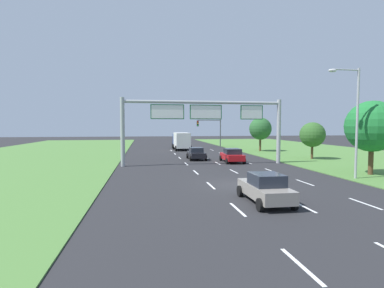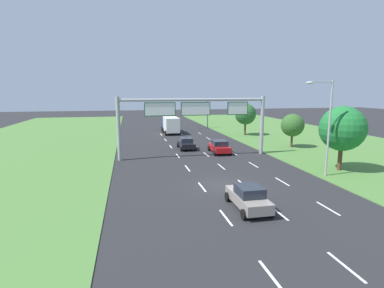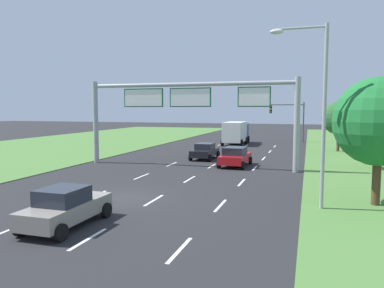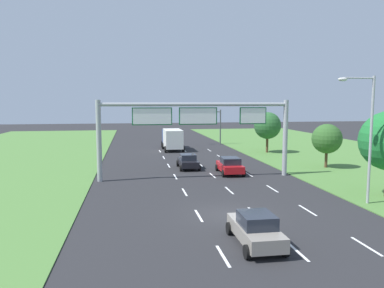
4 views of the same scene
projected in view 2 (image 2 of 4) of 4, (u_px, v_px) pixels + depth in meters
ground_plane at (223, 186)px, 24.28m from camera, size 200.00×200.00×0.00m
grass_verge_right at (356, 151)px, 38.21m from camera, size 24.00×120.00×0.06m
lane_dashes_inner_left at (188, 168)px, 29.70m from camera, size 0.14×50.40×0.01m
lane_dashes_inner_right at (221, 166)px, 30.42m from camera, size 0.14×50.40×0.01m
lane_dashes_slip at (253, 165)px, 31.13m from camera, size 0.14×50.40×0.01m
car_near_red at (248, 197)px, 19.34m from camera, size 1.99×4.20×1.60m
car_lead_silver at (186, 143)px, 39.57m from camera, size 2.09×4.06×1.48m
car_mid_lane at (219, 147)px, 36.96m from camera, size 2.28×4.30×1.57m
box_truck at (170, 124)px, 54.20m from camera, size 2.72×7.30×2.96m
sign_gantry at (194, 114)px, 34.05m from camera, size 17.24×0.44×7.00m
traffic_light_mast at (198, 110)px, 60.43m from camera, size 4.76×0.49×5.60m
street_lamp at (326, 120)px, 26.03m from camera, size 2.61×0.32×8.50m
roadside_tree_near at (343, 129)px, 28.19m from camera, size 4.24×4.24×6.21m
roadside_tree_mid at (293, 125)px, 40.12m from camera, size 3.05×3.05×4.58m
roadside_tree_far at (245, 114)px, 51.20m from camera, size 3.58×3.58×5.47m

